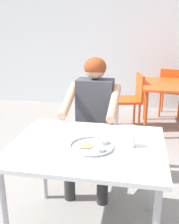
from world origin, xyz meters
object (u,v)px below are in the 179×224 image
diner_foreground (93,112)px  thali_tray (92,146)px  table_foreground (87,155)px  chair_red_far (171,89)px  chair_foreground (97,126)px  chair_red_left (132,97)px  drinking_cup (131,139)px  table_background_red (175,89)px

diner_foreground → thali_tray: bearing=-80.6°
thali_tray → table_foreground: bearing=132.7°
table_foreground → chair_red_far: 3.05m
chair_foreground → chair_red_left: 1.40m
diner_foreground → table_foreground: bearing=-83.4°
diner_foreground → chair_red_left: bearing=79.0°
table_foreground → diner_foreground: diner_foreground is taller
chair_foreground → diner_foreground: 0.31m
chair_foreground → chair_red_far: size_ratio=1.09×
thali_tray → chair_foreground: bearing=96.9°
thali_tray → chair_red_left: bearing=85.4°
thali_tray → diner_foreground: (-0.12, 0.74, -0.01)m
chair_foreground → chair_red_left: size_ratio=1.09×
thali_tray → drinking_cup: bearing=15.2°
chair_foreground → diner_foreground: bearing=-91.4°
table_background_red → chair_red_far: 0.63m
thali_tray → chair_foreground: size_ratio=0.34×
diner_foreground → chair_red_left: diner_foreground is taller
table_foreground → chair_foreground: bearing=94.7°
table_background_red → drinking_cup: bearing=-103.5°
table_foreground → drinking_cup: bearing=4.4°
chair_foreground → chair_red_left: (0.30, 1.36, -0.03)m
table_foreground → chair_red_far: bearing=73.6°
chair_foreground → table_background_red: size_ratio=0.98×
drinking_cup → chair_foreground: 1.01m
thali_tray → chair_red_left: (0.19, 2.33, -0.27)m
diner_foreground → chair_red_far: diner_foreground is taller
thali_tray → chair_red_far: 3.08m
chair_foreground → chair_red_far: 2.21m
chair_foreground → table_foreground: bearing=-85.3°
table_foreground → chair_red_far: size_ratio=1.27×
table_foreground → diner_foreground: bearing=96.6°
drinking_cup → chair_red_left: size_ratio=0.12×
chair_foreground → chair_red_left: chair_foreground is taller
chair_foreground → table_background_red: chair_foreground is taller
drinking_cup → table_background_red: bearing=76.5°
thali_tray → drinking_cup: drinking_cup is taller
table_background_red → chair_red_left: size_ratio=1.12×
chair_red_left → chair_red_far: 0.89m
chair_foreground → chair_red_far: chair_foreground is taller
drinking_cup → diner_foreground: size_ratio=0.08×
drinking_cup → chair_foreground: chair_foreground is taller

